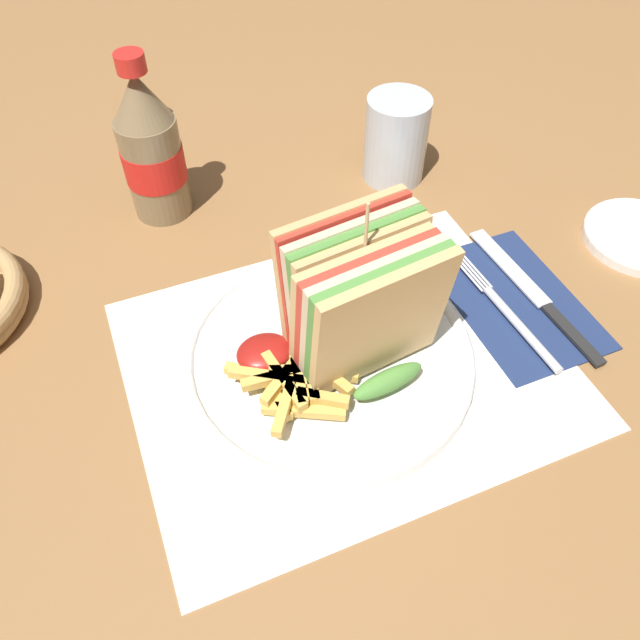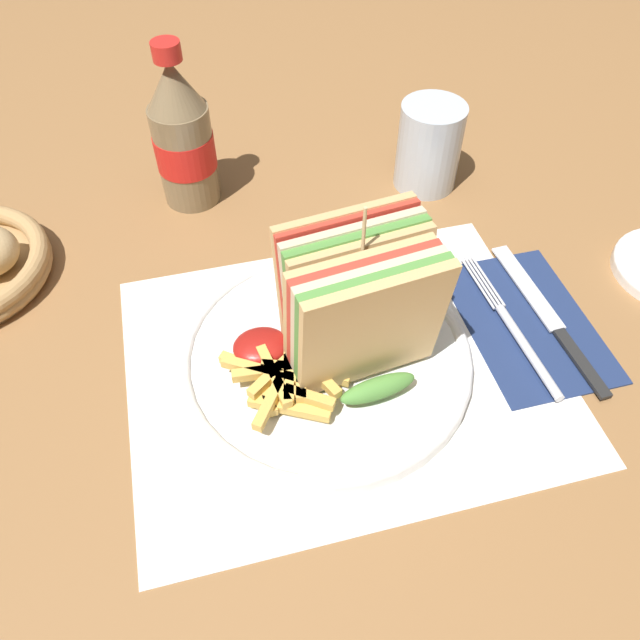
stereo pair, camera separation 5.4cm
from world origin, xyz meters
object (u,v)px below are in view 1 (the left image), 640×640
at_px(plate_main, 328,355).
at_px(club_sandwich, 362,301).
at_px(glass_near, 395,144).
at_px(side_saucer, 639,235).
at_px(fork, 509,314).
at_px(knife, 535,294).
at_px(coke_bottle_near, 151,150).

bearing_deg(plate_main, club_sandwich, -13.96).
bearing_deg(glass_near, plate_main, -128.16).
bearing_deg(glass_near, side_saucer, -46.85).
xyz_separation_m(fork, knife, (0.04, 0.02, -0.00)).
relative_size(plate_main, glass_near, 2.65).
bearing_deg(plate_main, coke_bottle_near, 107.82).
bearing_deg(club_sandwich, knife, 0.70).
distance_m(fork, glass_near, 0.27).
relative_size(plate_main, side_saucer, 2.19).
bearing_deg(club_sandwich, plate_main, 166.04).
bearing_deg(side_saucer, glass_near, 133.15).
height_order(club_sandwich, glass_near, club_sandwich).
distance_m(plate_main, club_sandwich, 0.08).
distance_m(fork, knife, 0.05).
height_order(plate_main, coke_bottle_near, coke_bottle_near).
bearing_deg(club_sandwich, fork, -4.85).
relative_size(fork, coke_bottle_near, 1.01).
bearing_deg(plate_main, knife, -1.11).
bearing_deg(glass_near, knife, -80.69).
relative_size(club_sandwich, side_saucer, 1.34).
bearing_deg(fork, side_saucer, 10.46).
height_order(plate_main, glass_near, glass_near).
bearing_deg(side_saucer, club_sandwich, -174.81).
relative_size(club_sandwich, fork, 0.87).
height_order(plate_main, fork, plate_main).
relative_size(plate_main, knife, 1.32).
distance_m(fork, coke_bottle_near, 0.43).
bearing_deg(fork, knife, 18.49).
bearing_deg(glass_near, coke_bottle_near, 171.36).
xyz_separation_m(knife, side_saucer, (0.16, 0.03, 0.00)).
xyz_separation_m(club_sandwich, coke_bottle_near, (-0.12, 0.30, 0.00)).
distance_m(plate_main, knife, 0.23).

